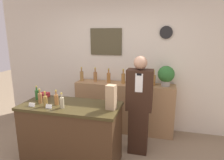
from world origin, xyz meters
TOP-DOWN VIEW (x-y plane):
  - back_wall at (-0.00, 2.00)m, footprint 5.20×0.09m
  - back_shelf at (0.18, 1.75)m, footprint 1.93×0.38m
  - display_counter at (-0.38, 0.53)m, footprint 1.43×0.65m
  - shopkeeper at (0.55, 1.07)m, footprint 0.40×0.25m
  - potted_plant at (0.95, 1.76)m, footprint 0.30×0.30m
  - paper_bag at (0.23, 0.52)m, footprint 0.14×0.13m
  - price_card_left at (-0.86, 0.33)m, footprint 0.09×0.02m
  - price_card_right at (-0.60, 0.33)m, footprint 0.09×0.02m
  - gift_box at (-0.94, 0.75)m, footprint 0.14×0.13m
  - counter_bottle_0 at (-0.97, 0.61)m, footprint 0.06×0.06m
  - counter_bottle_1 at (-0.82, 0.48)m, footprint 0.06×0.06m
  - counter_bottle_2 at (-0.68, 0.39)m, footprint 0.06×0.06m
  - counter_bottle_3 at (-0.56, 0.48)m, footprint 0.06×0.06m
  - counter_bottle_4 at (-0.43, 0.39)m, footprint 0.06×0.06m
  - shelf_bottle_0 at (-0.70, 1.75)m, footprint 0.07×0.07m
  - shelf_bottle_1 at (-0.42, 1.76)m, footprint 0.07×0.07m
  - shelf_bottle_2 at (-0.13, 1.73)m, footprint 0.07×0.07m
  - shelf_bottle_3 at (0.16, 1.74)m, footprint 0.07×0.07m
  - shelf_bottle_4 at (0.44, 1.73)m, footprint 0.07×0.07m
  - shelf_bottle_5 at (0.73, 1.75)m, footprint 0.07×0.07m

SIDE VIEW (x-z plane):
  - display_counter at x=-0.38m, z-range 0.00..0.94m
  - back_shelf at x=0.18m, z-range 0.00..0.98m
  - shopkeeper at x=0.55m, z-range 0.00..1.60m
  - price_card_left at x=-0.86m, z-range 0.94..0.99m
  - price_card_right at x=-0.60m, z-range 0.94..0.99m
  - gift_box at x=-0.94m, z-range 0.93..1.00m
  - counter_bottle_0 at x=-0.97m, z-range 0.91..1.12m
  - counter_bottle_1 at x=-0.82m, z-range 0.91..1.12m
  - counter_bottle_2 at x=-0.68m, z-range 0.91..1.12m
  - counter_bottle_3 at x=-0.56m, z-range 0.91..1.12m
  - counter_bottle_4 at x=-0.43m, z-range 0.91..1.12m
  - shelf_bottle_0 at x=-0.70m, z-range 0.94..1.23m
  - shelf_bottle_1 at x=-0.42m, z-range 0.94..1.23m
  - shelf_bottle_2 at x=-0.13m, z-range 0.94..1.23m
  - shelf_bottle_3 at x=0.16m, z-range 0.94..1.23m
  - shelf_bottle_4 at x=0.44m, z-range 0.94..1.23m
  - shelf_bottle_5 at x=0.73m, z-range 0.94..1.23m
  - paper_bag at x=0.23m, z-range 0.93..1.27m
  - potted_plant at x=0.95m, z-range 1.00..1.38m
  - back_wall at x=0.00m, z-range 0.01..2.71m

